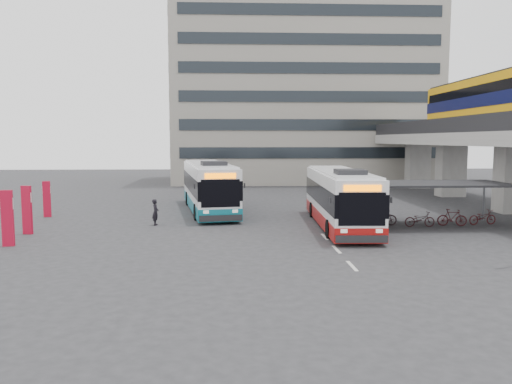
{
  "coord_description": "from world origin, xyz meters",
  "views": [
    {
      "loc": [
        -2.18,
        -25.23,
        5.01
      ],
      "look_at": [
        -0.91,
        3.37,
        2.0
      ],
      "focal_mm": 35.0,
      "sensor_mm": 36.0,
      "label": 1
    }
  ],
  "objects": [
    {
      "name": "sign_totem_south",
      "position": [
        -12.83,
        -1.58,
        1.37
      ],
      "size": [
        0.58,
        0.24,
        2.66
      ],
      "rotation": [
        0.0,
        0.0,
        0.14
      ],
      "color": "#B50B27",
      "rests_on": "ground"
    },
    {
      "name": "pedestrian",
      "position": [
        -6.8,
        3.98,
        0.77
      ],
      "size": [
        0.37,
        0.56,
        1.54
      ],
      "primitive_type": "imported",
      "rotation": [
        0.0,
        0.0,
        1.57
      ],
      "color": "black",
      "rests_on": "ground"
    },
    {
      "name": "sign_totem_north",
      "position": [
        -14.32,
        7.44,
        1.21
      ],
      "size": [
        0.51,
        0.24,
        2.34
      ],
      "rotation": [
        0.0,
        0.0,
        0.19
      ],
      "color": "#B50B27",
      "rests_on": "ground"
    },
    {
      "name": "road_markings",
      "position": [
        2.5,
        -3.0,
        0.01
      ],
      "size": [
        0.15,
        7.6,
        0.01
      ],
      "color": "beige",
      "rests_on": "ground"
    },
    {
      "name": "sign_totem_mid",
      "position": [
        -13.17,
        1.48,
        1.34
      ],
      "size": [
        0.56,
        0.26,
        2.59
      ],
      "rotation": [
        0.0,
        0.0,
        -0.2
      ],
      "color": "#B50B27",
      "rests_on": "ground"
    },
    {
      "name": "bike_shelter",
      "position": [
        8.5,
        3.0,
        1.52
      ],
      "size": [
        10.0,
        4.0,
        2.54
      ],
      "color": "#595B60",
      "rests_on": "ground"
    },
    {
      "name": "viaduct",
      "position": [
        17.0,
        11.11,
        6.23
      ],
      "size": [
        8.0,
        32.0,
        9.68
      ],
      "color": "gray",
      "rests_on": "ground"
    },
    {
      "name": "office_block",
      "position": [
        6.0,
        36.0,
        12.5
      ],
      "size": [
        30.0,
        15.0,
        25.0
      ],
      "primitive_type": "cube",
      "color": "gray",
      "rests_on": "ground"
    },
    {
      "name": "bus_teal",
      "position": [
        -3.96,
        9.81,
        1.69
      ],
      "size": [
        4.61,
        12.56,
        3.63
      ],
      "rotation": [
        0.0,
        0.0,
        0.16
      ],
      "color": "white",
      "rests_on": "ground"
    },
    {
      "name": "ground",
      "position": [
        0.0,
        0.0,
        0.0
      ],
      "size": [
        120.0,
        120.0,
        0.0
      ],
      "primitive_type": "plane",
      "color": "#28282B",
      "rests_on": "ground"
    },
    {
      "name": "bus_main",
      "position": [
        3.94,
        3.25,
        1.61
      ],
      "size": [
        2.95,
        11.84,
        3.47
      ],
      "rotation": [
        0.0,
        0.0,
        -0.03
      ],
      "color": "white",
      "rests_on": "ground"
    }
  ]
}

